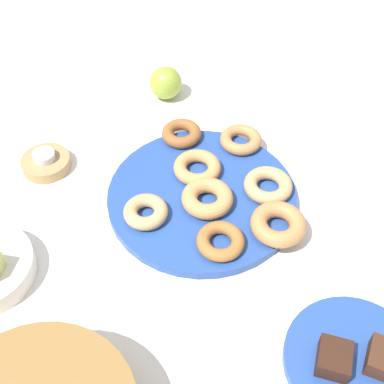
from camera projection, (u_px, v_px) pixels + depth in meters
name	position (u px, v px, depth m)	size (l,w,h in m)	color
ground_plane	(202.00, 200.00, 0.94)	(2.40, 2.40, 0.00)	white
donut_plate	(202.00, 197.00, 0.93)	(0.34, 0.34, 0.02)	#284C9E
donut_0	(146.00, 212.00, 0.88)	(0.08, 0.08, 0.02)	tan
donut_1	(207.00, 198.00, 0.90)	(0.09, 0.09, 0.03)	tan
donut_2	(197.00, 168.00, 0.95)	(0.09, 0.09, 0.02)	tan
donut_3	(241.00, 140.00, 1.00)	(0.08, 0.08, 0.02)	#C6844C
donut_4	(268.00, 185.00, 0.92)	(0.09, 0.09, 0.02)	tan
donut_5	(278.00, 224.00, 0.86)	(0.09, 0.09, 0.03)	#C6844C
donut_6	(182.00, 133.00, 1.02)	(0.08, 0.08, 0.02)	#995B2D
donut_7	(220.00, 241.00, 0.84)	(0.08, 0.08, 0.02)	#AD6B33
cake_plate	(355.00, 362.00, 0.72)	(0.20, 0.20, 0.02)	#284C9E
brownie_near	(384.00, 359.00, 0.70)	(0.04, 0.05, 0.03)	#472819
brownie_far	(334.00, 359.00, 0.70)	(0.04, 0.05, 0.03)	#381E14
candle_holder	(46.00, 163.00, 0.99)	(0.09, 0.09, 0.02)	tan
tealight	(44.00, 156.00, 0.97)	(0.04, 0.04, 0.01)	silver
apple	(166.00, 83.00, 1.12)	(0.07, 0.07, 0.07)	#93AD38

